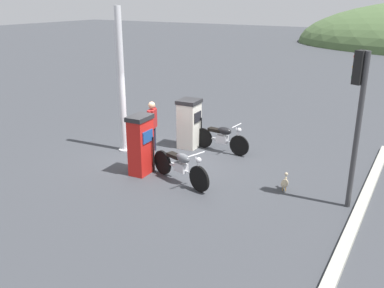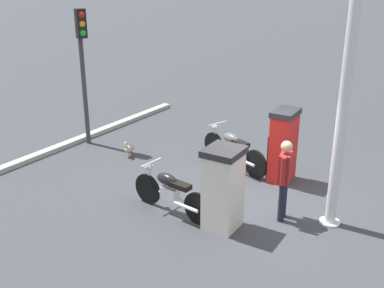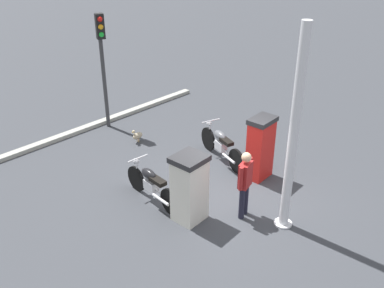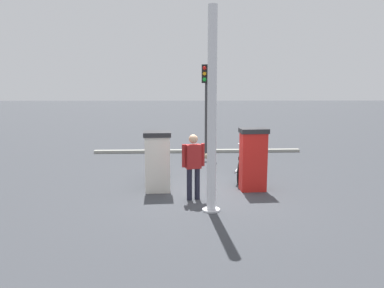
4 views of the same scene
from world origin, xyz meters
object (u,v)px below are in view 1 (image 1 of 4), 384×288
object	(u,v)px
motorcycle_near_pump	(181,166)
fuel_pump_far	(189,123)
roadside_traffic_light	(358,103)
attendant_person	(152,123)
wandering_duck	(285,183)
canopy_support_pole	(122,84)
fuel_pump_near	(141,145)
motorcycle_far_pump	(222,137)

from	to	relation	value
motorcycle_near_pump	fuel_pump_far	bearing A→B (deg)	116.97
motorcycle_near_pump	roadside_traffic_light	xyz separation A→B (m)	(3.99, 0.92, 1.98)
attendant_person	wandering_duck	xyz separation A→B (m)	(4.55, -0.62, -0.71)
wandering_duck	roadside_traffic_light	bearing A→B (deg)	-0.60
motorcycle_near_pump	canopy_support_pole	bearing A→B (deg)	157.64
fuel_pump_near	motorcycle_near_pump	size ratio (longest dim) A/B	0.80
roadside_traffic_light	motorcycle_far_pump	bearing A→B (deg)	157.50
motorcycle_far_pump	roadside_traffic_light	xyz separation A→B (m)	(4.15, -1.72, 1.97)
fuel_pump_far	roadside_traffic_light	size ratio (longest dim) A/B	0.44
motorcycle_near_pump	wandering_duck	distance (m)	2.69
fuel_pump_near	canopy_support_pole	xyz separation A→B (m)	(-1.61, 1.22, 1.29)
fuel_pump_far	attendant_person	xyz separation A→B (m)	(-0.78, -0.92, 0.12)
attendant_person	canopy_support_pole	size ratio (longest dim) A/B	0.36
fuel_pump_near	canopy_support_pole	distance (m)	2.39
attendant_person	roadside_traffic_light	xyz separation A→B (m)	(6.04, -0.64, 1.54)
attendant_person	roadside_traffic_light	bearing A→B (deg)	-6.05
fuel_pump_near	attendant_person	world-z (taller)	fuel_pump_near
roadside_traffic_light	canopy_support_pole	bearing A→B (deg)	177.82
motorcycle_near_pump	attendant_person	size ratio (longest dim) A/B	1.30
canopy_support_pole	motorcycle_far_pump	bearing A→B (deg)	28.25
motorcycle_far_pump	canopy_support_pole	distance (m)	3.49
fuel_pump_near	canopy_support_pole	world-z (taller)	canopy_support_pole
motorcycle_near_pump	motorcycle_far_pump	bearing A→B (deg)	93.49
fuel_pump_far	wandering_duck	size ratio (longest dim) A/B	3.57
motorcycle_near_pump	canopy_support_pole	size ratio (longest dim) A/B	0.47
motorcycle_far_pump	wandering_duck	world-z (taller)	motorcycle_far_pump
fuel_pump_far	motorcycle_near_pump	world-z (taller)	fuel_pump_far
motorcycle_far_pump	wandering_duck	size ratio (longest dim) A/B	4.44
attendant_person	canopy_support_pole	bearing A→B (deg)	-155.42
wandering_duck	canopy_support_pole	size ratio (longest dim) A/B	0.10
fuel_pump_far	roadside_traffic_light	bearing A→B (deg)	-16.57
motorcycle_far_pump	roadside_traffic_light	bearing A→B (deg)	-22.50
roadside_traffic_light	fuel_pump_near	bearing A→B (deg)	-169.69
wandering_duck	attendant_person	bearing A→B (deg)	172.19
fuel_pump_near	roadside_traffic_light	size ratio (longest dim) A/B	0.46
fuel_pump_near	fuel_pump_far	size ratio (longest dim) A/B	1.05
fuel_pump_near	roadside_traffic_light	xyz separation A→B (m)	(5.26, 0.96, 1.61)
motorcycle_near_pump	motorcycle_far_pump	size ratio (longest dim) A/B	1.06
fuel_pump_far	attendant_person	world-z (taller)	attendant_person
wandering_duck	roadside_traffic_light	xyz separation A→B (m)	(1.49, -0.02, 2.25)
wandering_duck	canopy_support_pole	distance (m)	5.72
motorcycle_far_pump	attendant_person	xyz separation A→B (m)	(-1.89, -1.08, 0.43)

